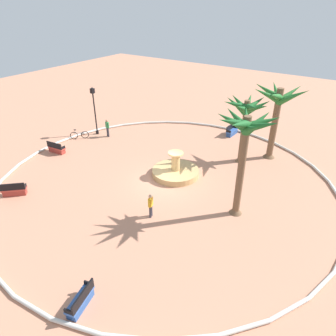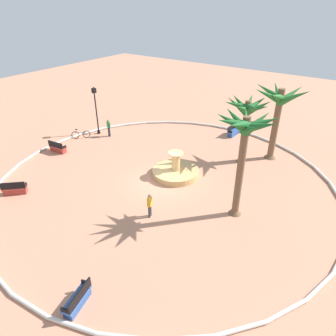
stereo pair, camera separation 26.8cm
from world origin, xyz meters
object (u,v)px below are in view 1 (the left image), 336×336
at_px(palm_tree_by_curb, 246,112).
at_px(palm_tree_mid_plaza, 278,106).
at_px(bench_southeast, 81,301).
at_px(bench_east, 57,149).
at_px(palm_tree_near_fountain, 245,136).
at_px(fountain, 176,171).
at_px(bench_west, 232,131).
at_px(bicycle_red_frame, 79,135).
at_px(person_cyclist_photo, 151,205).
at_px(bench_north, 14,191).
at_px(person_cyclist_helmet, 107,127).
at_px(lamppost, 94,107).

xyz_separation_m(palm_tree_by_curb, palm_tree_mid_plaza, (-2.06, 1.68, 0.22)).
bearing_deg(palm_tree_mid_plaza, bench_southeast, -6.36).
bearing_deg(bench_east, palm_tree_near_fountain, 92.60).
relative_size(fountain, bench_west, 2.17).
bearing_deg(palm_tree_by_curb, bench_west, -148.72).
distance_m(bicycle_red_frame, person_cyclist_photo, 13.77).
bearing_deg(palm_tree_mid_plaza, palm_tree_by_curb, -39.28).
height_order(bench_north, bench_southeast, same).
distance_m(palm_tree_near_fountain, bicycle_red_frame, 17.53).
height_order(bench_east, bicycle_red_frame, bench_east).
relative_size(fountain, palm_tree_near_fountain, 0.53).
height_order(bicycle_red_frame, person_cyclist_photo, person_cyclist_photo).
relative_size(palm_tree_mid_plaza, bicycle_red_frame, 4.74).
bearing_deg(fountain, bicycle_red_frame, -92.81).
bearing_deg(person_cyclist_helmet, bicycle_red_frame, -44.27).
relative_size(fountain, bench_southeast, 2.09).
bearing_deg(fountain, bench_southeast, 13.23).
bearing_deg(bench_west, fountain, -2.02).
bearing_deg(palm_tree_mid_plaza, person_cyclist_photo, -15.77).
bearing_deg(bench_west, lamppost, -56.90).
bearing_deg(fountain, bench_east, -76.24).
height_order(bench_north, bicycle_red_frame, bench_north).
height_order(bench_southeast, lamppost, lamppost).
distance_m(bench_north, person_cyclist_helmet, 10.94).
bearing_deg(palm_tree_by_curb, bench_north, -39.15).
bearing_deg(fountain, palm_tree_by_curb, 146.47).
bearing_deg(bench_north, palm_tree_by_curb, 140.85).
height_order(person_cyclist_helmet, person_cyclist_photo, person_cyclist_helmet).
height_order(palm_tree_mid_plaza, bench_east, palm_tree_mid_plaza).
xyz_separation_m(palm_tree_by_curb, bench_east, (7.33, -13.62, -3.86)).
relative_size(palm_tree_near_fountain, person_cyclist_photo, 4.13).
bearing_deg(fountain, lamppost, -102.33).
bearing_deg(palm_tree_near_fountain, person_cyclist_helmet, -106.01).
relative_size(palm_tree_by_curb, bench_west, 3.30).
bearing_deg(person_cyclist_helmet, fountain, 75.26).
bearing_deg(bench_southeast, palm_tree_mid_plaza, 173.64).
distance_m(palm_tree_mid_plaza, lamppost, 16.14).
height_order(palm_tree_mid_plaza, bench_north, palm_tree_mid_plaza).
xyz_separation_m(bench_east, bench_west, (-11.97, 10.79, 0.00)).
bearing_deg(lamppost, palm_tree_near_fountain, 75.64).
relative_size(bench_southeast, person_cyclist_helmet, 0.99).
bearing_deg(bench_southeast, bench_west, -173.44).
xyz_separation_m(bench_southeast, person_cyclist_photo, (-6.73, -1.28, 0.55)).
xyz_separation_m(fountain, palm_tree_near_fountain, (1.83, 5.61, 4.90)).
bearing_deg(bench_east, person_cyclist_photo, 78.25).
bearing_deg(bicycle_red_frame, palm_tree_mid_plaza, 111.52).
relative_size(palm_tree_by_curb, bicycle_red_frame, 4.20).
xyz_separation_m(fountain, bench_west, (-9.41, 0.33, 0.06)).
bearing_deg(bench_north, bench_west, 156.14).
xyz_separation_m(palm_tree_near_fountain, bench_east, (0.73, -16.07, -4.84)).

